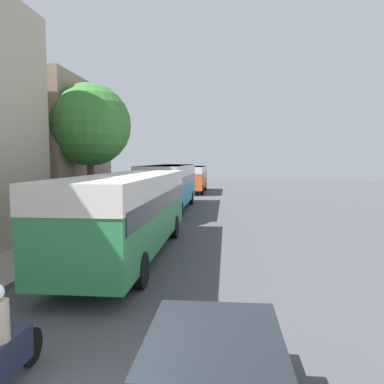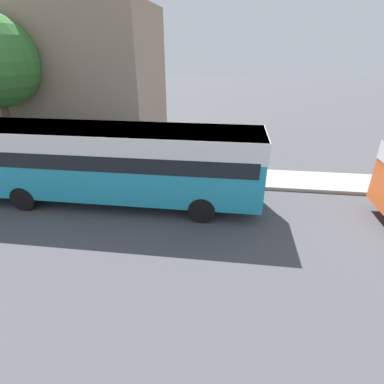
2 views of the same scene
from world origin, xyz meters
name	(u,v)px [view 2 (image 2 of 2)]	position (x,y,z in m)	size (l,w,h in m)	color
building_far_terrace	(88,81)	(-9.50, 17.92, 4.04)	(6.60, 8.15, 8.09)	gray
bus_following	(116,156)	(-2.05, 22.19, 2.04)	(2.59, 11.56, 3.15)	teal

